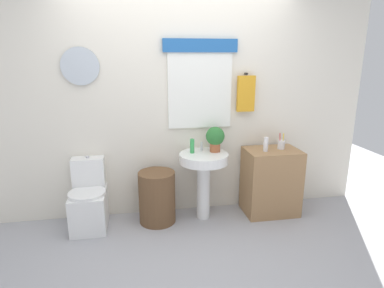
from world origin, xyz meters
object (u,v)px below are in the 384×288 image
at_px(soap_bottle, 192,146).
at_px(lotion_bottle, 266,144).
at_px(laundry_hamper, 157,197).
at_px(potted_plant, 215,137).
at_px(toilet, 89,201).
at_px(pedestal_sink, 204,169).
at_px(toothbrush_cup, 281,144).
at_px(wooden_cabinet, 271,181).

distance_m(soap_bottle, lotion_bottle, 0.82).
height_order(laundry_hamper, potted_plant, potted_plant).
xyz_separation_m(laundry_hamper, soap_bottle, (0.40, 0.05, 0.55)).
bearing_deg(toilet, soap_bottle, 0.89).
height_order(pedestal_sink, lotion_bottle, lotion_bottle).
height_order(lotion_bottle, toothbrush_cup, toothbrush_cup).
bearing_deg(toothbrush_cup, wooden_cabinet, -169.40).
height_order(toilet, potted_plant, potted_plant).
height_order(toilet, wooden_cabinet, wooden_cabinet).
bearing_deg(toothbrush_cup, pedestal_sink, -178.75).
bearing_deg(wooden_cabinet, laundry_hamper, 180.00).
distance_m(potted_plant, lotion_bottle, 0.57).
height_order(wooden_cabinet, lotion_bottle, lotion_bottle).
height_order(laundry_hamper, wooden_cabinet, wooden_cabinet).
distance_m(laundry_hamper, wooden_cabinet, 1.33).
distance_m(laundry_hamper, potted_plant, 0.92).
distance_m(soap_bottle, toothbrush_cup, 1.03).
distance_m(toilet, lotion_bottle, 2.02).
bearing_deg(potted_plant, toothbrush_cup, -3.00).
height_order(potted_plant, toothbrush_cup, potted_plant).
xyz_separation_m(pedestal_sink, potted_plant, (0.14, 0.06, 0.34)).
xyz_separation_m(laundry_hamper, toothbrush_cup, (1.43, 0.02, 0.53)).
bearing_deg(toilet, potted_plant, 1.13).
relative_size(laundry_hamper, toothbrush_cup, 3.13).
xyz_separation_m(wooden_cabinet, potted_plant, (-0.66, 0.06, 0.54)).
distance_m(pedestal_sink, potted_plant, 0.37).
bearing_deg(toothbrush_cup, lotion_bottle, -164.24).
distance_m(pedestal_sink, lotion_bottle, 0.74).
bearing_deg(soap_bottle, wooden_cabinet, -3.11).
xyz_separation_m(laundry_hamper, lotion_bottle, (1.22, -0.04, 0.56)).
bearing_deg(pedestal_sink, potted_plant, 23.20).
distance_m(pedestal_sink, wooden_cabinet, 0.82).
xyz_separation_m(toilet, lotion_bottle, (1.94, -0.07, 0.56)).
bearing_deg(toothbrush_cup, soap_bottle, 178.32).
distance_m(potted_plant, toothbrush_cup, 0.77).
distance_m(wooden_cabinet, potted_plant, 0.86).
bearing_deg(toilet, pedestal_sink, -1.50).
bearing_deg(potted_plant, laundry_hamper, -174.82).
bearing_deg(laundry_hamper, toothbrush_cup, 0.80).
bearing_deg(wooden_cabinet, toothbrush_cup, 10.60).
height_order(wooden_cabinet, potted_plant, potted_plant).
relative_size(pedestal_sink, lotion_bottle, 4.75).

